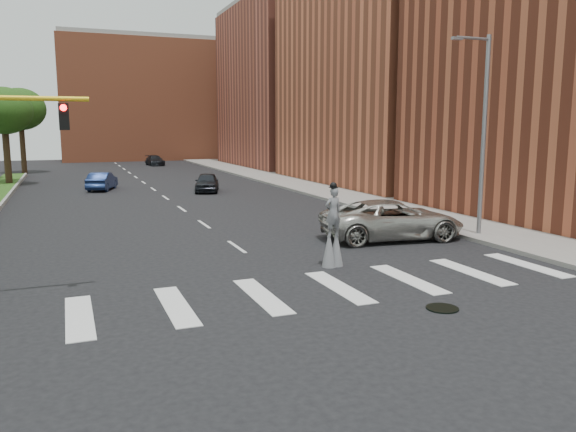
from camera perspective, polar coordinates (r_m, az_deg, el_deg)
The scene contains 14 objects.
ground_plane at distance 16.57m, azimuth 2.71°, elevation -8.59°, with size 160.00×160.00×0.00m, color black.
sidewalk_right at distance 44.01m, azimuth 4.16°, elevation 2.58°, with size 5.00×90.00×0.18m, color gray.
manhole at distance 16.40m, azimuth 15.40°, elevation -9.02°, with size 0.90×0.90×0.04m, color black.
building_mid at distance 53.22m, azimuth 11.50°, elevation 16.39°, with size 16.00×22.00×24.00m, color #BB5C3A.
building_far at distance 74.26m, azimuth 1.06°, elevation 12.87°, with size 16.00×22.00×20.00m, color #A44F3C.
building_backdrop at distance 93.31m, azimuth -14.15°, elevation 11.20°, with size 26.00×14.00×18.00m, color #BB5C3A.
streetlight at distance 26.82m, azimuth 19.14°, elevation 8.29°, with size 2.05×0.20×9.00m.
stilt_performer at distance 20.29m, azimuth 4.58°, elevation -1.73°, with size 0.84×0.57×3.07m.
suv_crossing at distance 25.68m, azimuth 10.55°, elevation -0.36°, with size 2.95×6.41×1.78m, color #B1AEA7.
car_near at distance 44.41m, azimuth -8.24°, elevation 3.41°, with size 1.75×4.34×1.48m, color black.
car_mid at distance 47.49m, azimuth -18.37°, elevation 3.38°, with size 1.52×4.36×1.44m, color navy.
car_far at distance 76.40m, azimuth -13.37°, elevation 5.51°, with size 1.83×4.51×1.31m, color black.
tree_6 at distance 53.94m, azimuth -26.92°, elevation 9.45°, with size 4.69×4.69×8.39m.
tree_7 at distance 67.96m, azimuth -25.57°, elevation 9.72°, with size 5.31×5.31×9.19m.
Camera 1 is at (-6.53, -14.38, 5.01)m, focal length 35.00 mm.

